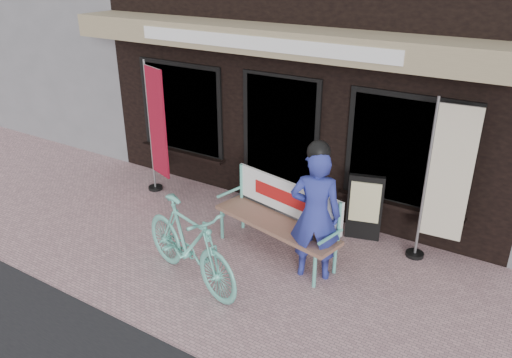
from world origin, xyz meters
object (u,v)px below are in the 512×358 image
Objects in this scene: person at (315,212)px; nobori_red at (156,129)px; menu_stand at (365,207)px; bench at (281,213)px; bicycle at (189,244)px; nobori_cream at (445,182)px.

nobori_red reaches higher than person.
menu_stand is (0.22, 1.21, -0.40)m from person.
bench reaches higher than menu_stand.
person reaches higher than bench.
person is 1.01× the size of bicycle.
bicycle is at bearing -143.95° from nobori_cream.
nobori_red is (-2.67, 0.53, 0.58)m from bench.
nobori_red is at bearing 66.01° from bicycle.
nobori_cream reaches higher than person.
nobori_cream is at bearing 24.32° from nobori_red.
person is 0.81× the size of nobori_red.
nobori_red is 3.61m from menu_stand.
menu_stand is at bearing 26.50° from nobori_red.
bicycle is (-0.62, -1.20, -0.06)m from bench.
nobori_cream reaches higher than menu_stand.
bench is 2.78m from nobori_red.
bench is 0.87× the size of nobori_cream.
menu_stand is at bearing 60.75° from bench.
bench is at bearing 8.31° from nobori_red.
nobori_red is at bearing 171.23° from menu_stand.
nobori_red is at bearing -178.99° from bench.
nobori_cream is (2.50, 2.12, 0.62)m from bicycle.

